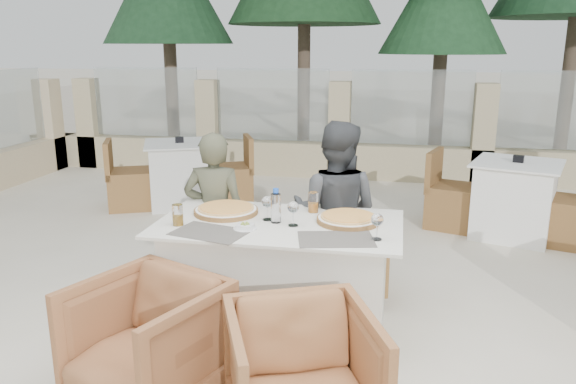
% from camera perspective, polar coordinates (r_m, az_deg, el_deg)
% --- Properties ---
extents(ground, '(80.00, 80.00, 0.00)m').
position_cam_1_polar(ground, '(3.92, -2.97, -14.29)').
color(ground, beige).
rests_on(ground, ground).
extents(sand_patch, '(30.00, 16.00, 0.01)m').
position_cam_1_polar(sand_patch, '(17.44, 8.56, 8.30)').
color(sand_patch, beige).
rests_on(sand_patch, ground).
extents(perimeter_wall_far, '(10.00, 0.34, 1.60)m').
position_cam_1_polar(perimeter_wall_far, '(8.24, 5.27, 6.97)').
color(perimeter_wall_far, tan).
rests_on(perimeter_wall_far, ground).
extents(pine_centre, '(2.20, 2.20, 5.00)m').
position_cam_1_polar(pine_centre, '(10.55, 15.53, 17.45)').
color(pine_centre, '#1F4A27').
rests_on(pine_centre, ground).
extents(dining_table, '(1.60, 0.90, 0.77)m').
position_cam_1_polar(dining_table, '(3.82, -0.90, -8.61)').
color(dining_table, silver).
rests_on(dining_table, ground).
extents(placemat_near_left, '(0.51, 0.40, 0.00)m').
position_cam_1_polar(placemat_near_left, '(3.53, -7.92, -4.08)').
color(placemat_near_left, '#5B564E').
rests_on(placemat_near_left, dining_table).
extents(placemat_near_right, '(0.50, 0.39, 0.00)m').
position_cam_1_polar(placemat_near_right, '(3.39, 4.89, -4.79)').
color(placemat_near_right, '#5D5750').
rests_on(placemat_near_right, dining_table).
extents(pizza_left, '(0.49, 0.49, 0.06)m').
position_cam_1_polar(pizza_left, '(3.90, -6.32, -1.76)').
color(pizza_left, '#C8651B').
rests_on(pizza_left, dining_table).
extents(pizza_right, '(0.46, 0.46, 0.05)m').
position_cam_1_polar(pizza_right, '(3.71, 6.12, -2.67)').
color(pizza_right, orange).
rests_on(pizza_right, dining_table).
extents(water_bottle, '(0.08, 0.08, 0.23)m').
position_cam_1_polar(water_bottle, '(3.66, -1.24, -1.39)').
color(water_bottle, silver).
rests_on(water_bottle, dining_table).
extents(wine_glass_centre, '(0.10, 0.10, 0.18)m').
position_cam_1_polar(wine_glass_centre, '(3.72, -2.11, -1.50)').
color(wine_glass_centre, white).
rests_on(wine_glass_centre, dining_table).
extents(wine_glass_near, '(0.08, 0.08, 0.18)m').
position_cam_1_polar(wine_glass_near, '(3.59, 0.53, -2.06)').
color(wine_glass_near, white).
rests_on(wine_glass_near, dining_table).
extents(wine_glass_corner, '(0.08, 0.08, 0.18)m').
position_cam_1_polar(wine_glass_corner, '(3.38, 9.03, -3.34)').
color(wine_glass_corner, white).
rests_on(wine_glass_corner, dining_table).
extents(beer_glass_left, '(0.09, 0.09, 0.14)m').
position_cam_1_polar(beer_glass_left, '(3.68, -11.14, -2.30)').
color(beer_glass_left, '#C2851B').
rests_on(beer_glass_left, dining_table).
extents(beer_glass_right, '(0.07, 0.07, 0.14)m').
position_cam_1_polar(beer_glass_right, '(3.90, 2.58, -1.05)').
color(beer_glass_right, orange).
rests_on(beer_glass_right, dining_table).
extents(olive_dish, '(0.13, 0.13, 0.04)m').
position_cam_1_polar(olive_dish, '(3.56, -4.38, -3.46)').
color(olive_dish, silver).
rests_on(olive_dish, dining_table).
extents(armchair_far_left, '(0.80, 0.81, 0.58)m').
position_cam_1_polar(armchair_far_left, '(4.43, -6.76, -6.70)').
color(armchair_far_left, brown).
rests_on(armchair_far_left, ground).
extents(armchair_far_right, '(0.79, 0.80, 0.55)m').
position_cam_1_polar(armchair_far_right, '(4.39, 5.12, -7.06)').
color(armchair_far_right, olive).
rests_on(armchair_far_right, ground).
extents(armchair_near_left, '(0.95, 0.96, 0.67)m').
position_cam_1_polar(armchair_near_left, '(3.27, -14.11, -14.38)').
color(armchair_near_left, '#935B35').
rests_on(armchair_near_left, ground).
extents(armchair_near_right, '(0.93, 0.94, 0.66)m').
position_cam_1_polar(armchair_near_right, '(2.89, 1.46, -18.13)').
color(armchair_near_right, '#9B6238').
rests_on(armchair_near_right, ground).
extents(diner_left, '(0.50, 0.35, 1.29)m').
position_cam_1_polar(diner_left, '(4.26, -7.40, -2.54)').
color(diner_left, '#484A35').
rests_on(diner_left, ground).
extents(diner_right, '(0.74, 0.62, 1.38)m').
position_cam_1_polar(diner_right, '(4.17, 4.82, -2.21)').
color(diner_right, '#3E4043').
rests_on(diner_right, ground).
extents(bg_table_a, '(1.83, 1.41, 0.77)m').
position_cam_1_polar(bg_table_a, '(6.93, -10.81, 1.81)').
color(bg_table_a, silver).
rests_on(bg_table_a, ground).
extents(bg_table_b, '(1.81, 1.28, 0.77)m').
position_cam_1_polar(bg_table_b, '(6.12, 21.99, -0.72)').
color(bg_table_b, white).
rests_on(bg_table_b, ground).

